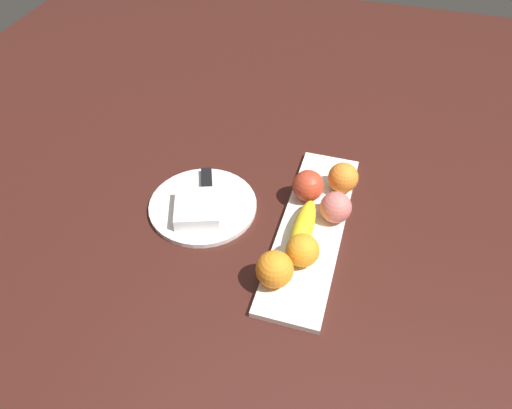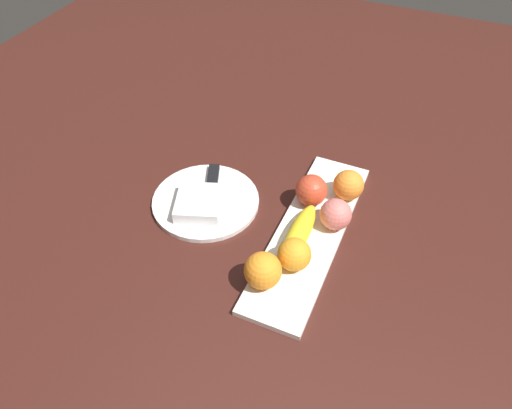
% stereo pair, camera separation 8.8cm
% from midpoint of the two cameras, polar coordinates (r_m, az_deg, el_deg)
% --- Properties ---
extents(ground_plane, '(2.40, 2.40, 0.00)m').
position_cam_midpoint_polar(ground_plane, '(1.01, 4.48, -3.79)').
color(ground_plane, '#3C1914').
extents(fruit_tray, '(0.47, 0.13, 0.01)m').
position_cam_midpoint_polar(fruit_tray, '(1.02, 4.00, -2.92)').
color(fruit_tray, white).
rests_on(fruit_tray, ground_plane).
extents(apple, '(0.07, 0.07, 0.07)m').
position_cam_midpoint_polar(apple, '(1.05, 3.68, 2.09)').
color(apple, '#C33F26').
rests_on(apple, fruit_tray).
extents(banana, '(0.17, 0.04, 0.04)m').
position_cam_midpoint_polar(banana, '(0.98, 2.86, -3.02)').
color(banana, yellow).
rests_on(banana, fruit_tray).
extents(orange_near_apple, '(0.07, 0.07, 0.07)m').
position_cam_midpoint_polar(orange_near_apple, '(0.89, -0.67, -7.66)').
color(orange_near_apple, orange).
rests_on(orange_near_apple, fruit_tray).
extents(orange_near_banana, '(0.06, 0.06, 0.06)m').
position_cam_midpoint_polar(orange_near_banana, '(0.93, 2.70, -5.46)').
color(orange_near_banana, orange).
rests_on(orange_near_banana, fruit_tray).
extents(orange_center, '(0.07, 0.07, 0.07)m').
position_cam_midpoint_polar(orange_center, '(1.08, 7.78, 3.02)').
color(orange_center, orange).
rests_on(orange_center, fruit_tray).
extents(peach, '(0.07, 0.07, 0.07)m').
position_cam_midpoint_polar(peach, '(1.01, 6.79, -0.44)').
color(peach, '#D96E66').
rests_on(peach, fruit_tray).
extents(dinner_plate, '(0.23, 0.23, 0.01)m').
position_cam_midpoint_polar(dinner_plate, '(1.07, -8.52, -0.23)').
color(dinner_plate, white).
rests_on(dinner_plate, ground_plane).
extents(folded_napkin, '(0.13, 0.12, 0.03)m').
position_cam_midpoint_polar(folded_napkin, '(1.04, -9.24, -0.56)').
color(folded_napkin, white).
rests_on(folded_napkin, dinner_plate).
extents(knife, '(0.18, 0.09, 0.01)m').
position_cam_midpoint_polar(knife, '(1.10, -8.01, 1.82)').
color(knife, silver).
rests_on(knife, dinner_plate).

